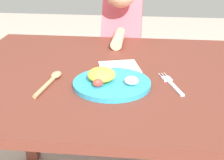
% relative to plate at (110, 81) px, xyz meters
% --- Properties ---
extents(dining_table, '(1.23, 0.93, 0.68)m').
position_rel_plate_xyz_m(dining_table, '(0.03, 0.12, -0.10)').
color(dining_table, '#602B20').
rests_on(dining_table, ground_plane).
extents(plate, '(0.26, 0.26, 0.06)m').
position_rel_plate_xyz_m(plate, '(0.00, 0.00, 0.00)').
color(plate, teal).
rests_on(plate, dining_table).
extents(fork, '(0.08, 0.19, 0.01)m').
position_rel_plate_xyz_m(fork, '(0.20, 0.04, -0.01)').
color(fork, silver).
rests_on(fork, dining_table).
extents(spoon, '(0.05, 0.21, 0.02)m').
position_rel_plate_xyz_m(spoon, '(-0.20, 0.01, -0.01)').
color(spoon, tan).
rests_on(spoon, dining_table).
extents(person, '(0.20, 0.48, 0.98)m').
position_rel_plate_xyz_m(person, '(-0.02, 0.71, -0.19)').
color(person, '#434063').
rests_on(person, ground_plane).
extents(napkin, '(0.18, 0.17, 0.00)m').
position_rel_plate_xyz_m(napkin, '(0.02, 0.17, -0.01)').
color(napkin, white).
rests_on(napkin, dining_table).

